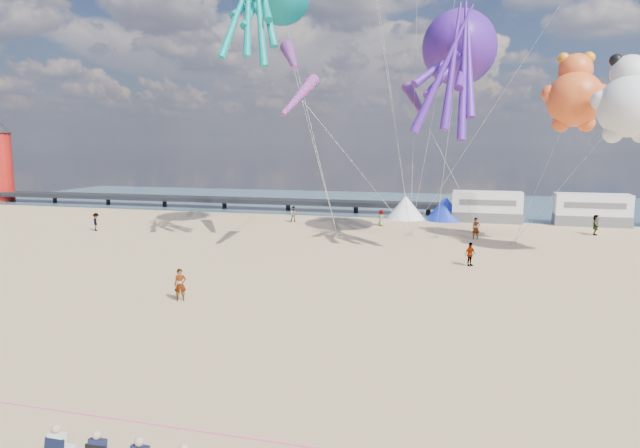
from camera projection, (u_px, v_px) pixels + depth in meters
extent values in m
plane|color=tan|center=(324.00, 370.00, 19.72)|extent=(120.00, 120.00, 0.00)
plane|color=#38596B|center=(435.00, 204.00, 72.23)|extent=(120.00, 120.00, 0.00)
cube|color=black|center=(194.00, 199.00, 68.89)|extent=(60.00, 3.00, 0.50)
cylinder|color=#A5140F|center=(2.00, 167.00, 75.68)|extent=(2.60, 2.60, 9.00)
cube|color=silver|center=(487.00, 207.00, 56.14)|extent=(6.60, 2.50, 3.00)
cube|color=silver|center=(592.00, 210.00, 53.66)|extent=(6.60, 2.50, 3.00)
cone|color=white|center=(406.00, 207.00, 58.26)|extent=(4.00, 4.00, 2.40)
cone|color=#1933CC|center=(445.00, 208.00, 57.22)|extent=(4.00, 4.00, 2.40)
cylinder|color=#F2338C|center=(276.00, 442.00, 14.94)|extent=(34.00, 0.03, 0.03)
imported|color=tan|center=(180.00, 285.00, 28.25)|extent=(0.70, 0.62, 1.61)
imported|color=#7F6659|center=(381.00, 218.00, 53.58)|extent=(0.63, 0.64, 1.48)
imported|color=#7F6659|center=(294.00, 214.00, 55.88)|extent=(0.91, 0.76, 1.58)
imported|color=#7F6659|center=(96.00, 222.00, 50.55)|extent=(0.95, 0.98, 1.59)
imported|color=#7F6659|center=(470.00, 254.00, 36.15)|extent=(1.06, 1.12, 1.53)
imported|color=#7F6659|center=(596.00, 225.00, 48.17)|extent=(0.60, 1.08, 1.74)
imported|color=#7F6659|center=(476.00, 228.00, 46.13)|extent=(1.71, 1.02, 1.76)
cube|color=gray|center=(338.00, 237.00, 46.79)|extent=(0.50, 0.35, 0.22)
cube|color=gray|center=(435.00, 237.00, 46.78)|extent=(0.50, 0.35, 0.22)
cube|color=gray|center=(513.00, 243.00, 43.84)|extent=(0.50, 0.35, 0.22)
cube|color=gray|center=(481.00, 234.00, 48.17)|extent=(0.50, 0.35, 0.22)
cube|color=gray|center=(411.00, 235.00, 47.76)|extent=(0.50, 0.35, 0.22)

